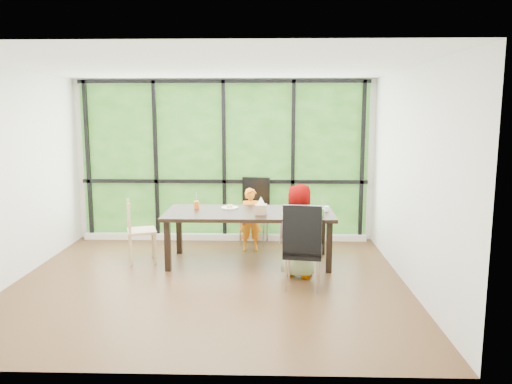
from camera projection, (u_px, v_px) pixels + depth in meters
ground at (209, 282)px, 6.36m from camera, size 5.00×5.00×0.00m
back_wall at (224, 160)px, 8.37m from camera, size 5.00×0.00×5.00m
foliage_backdrop at (224, 161)px, 8.35m from camera, size 4.80×0.02×2.65m
window_mullions at (224, 161)px, 8.31m from camera, size 4.80×0.06×2.65m
window_sill at (225, 237)px, 8.48m from camera, size 4.80×0.12×0.10m
dining_table at (249, 237)px, 7.17m from camera, size 2.40×1.07×0.75m
chair_window_leather at (254, 211)px, 8.17m from camera, size 0.52×0.52×1.08m
chair_interior_leather at (303, 246)px, 6.09m from camera, size 0.52×0.52×1.08m
chair_end_beech at (142, 231)px, 7.22m from camera, size 0.51×0.52×0.90m
child_toddler at (251, 219)px, 7.78m from camera, size 0.38×0.27×0.99m
child_older at (301, 231)px, 6.52m from camera, size 0.71×0.59×1.24m
placemat at (298, 215)px, 6.86m from camera, size 0.43×0.31×0.01m
plate_far at (230, 208)px, 7.36m from camera, size 0.25×0.25×0.02m
plate_near at (297, 214)px, 6.87m from camera, size 0.25×0.25×0.02m
orange_cup at (197, 205)px, 7.32m from camera, size 0.07×0.07×0.11m
green_cup at (322, 212)px, 6.78m from camera, size 0.07×0.07×0.11m
white_mug at (326, 209)px, 7.13m from camera, size 0.07×0.07×0.07m
tissue_box at (261, 209)px, 6.91m from camera, size 0.16×0.16×0.14m
crepe_rolls_far at (230, 206)px, 7.35m from camera, size 0.10×0.12×0.04m
crepe_rolls_near at (298, 213)px, 6.86m from camera, size 0.15×0.12×0.04m
straw_white at (196, 198)px, 7.30m from camera, size 0.01×0.04×0.20m
straw_pink at (322, 206)px, 6.77m from camera, size 0.01×0.04×0.20m
tissue at (261, 201)px, 6.89m from camera, size 0.12×0.12×0.11m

